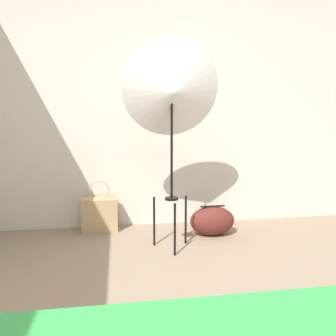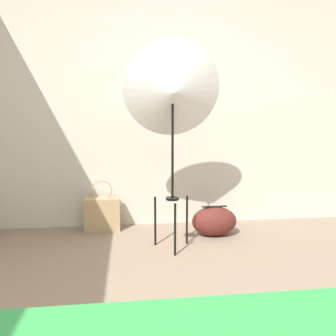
% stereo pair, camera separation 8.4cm
% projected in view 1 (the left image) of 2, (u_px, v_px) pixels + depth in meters
% --- Properties ---
extents(wall_back, '(8.00, 0.05, 2.60)m').
position_uv_depth(wall_back, '(137.00, 106.00, 3.49)').
color(wall_back, beige).
rests_on(wall_back, ground_plane).
extents(photo_umbrella, '(0.86, 0.41, 1.83)m').
position_uv_depth(photo_umbrella, '(172.00, 92.00, 2.79)').
color(photo_umbrella, black).
rests_on(photo_umbrella, ground_plane).
extents(tote_bag, '(0.37, 0.17, 0.54)m').
position_uv_depth(tote_bag, '(100.00, 214.00, 3.42)').
color(tote_bag, tan).
rests_on(tote_bag, ground_plane).
extents(duffel_bag, '(0.45, 0.29, 0.30)m').
position_uv_depth(duffel_bag, '(212.00, 221.00, 3.31)').
color(duffel_bag, '#5B231E').
rests_on(duffel_bag, ground_plane).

